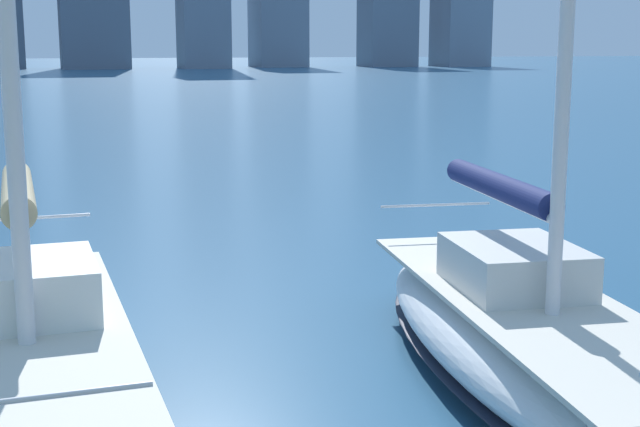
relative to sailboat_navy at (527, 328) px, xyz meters
The scene contains 2 objects.
sailboat_navy is the anchor object (origin of this frame).
sailboat_tan 5.62m from the sailboat_navy, ahead, with size 2.41×6.87×10.31m.
Camera 1 is at (3.42, 2.13, 3.95)m, focal length 50.00 mm.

